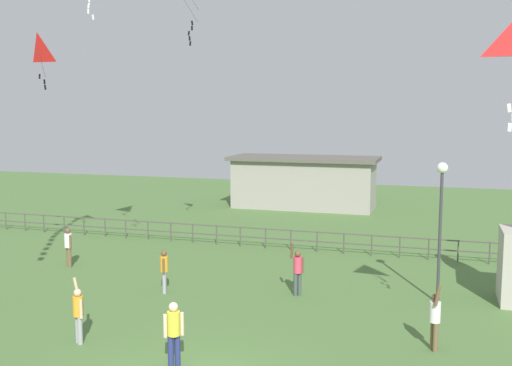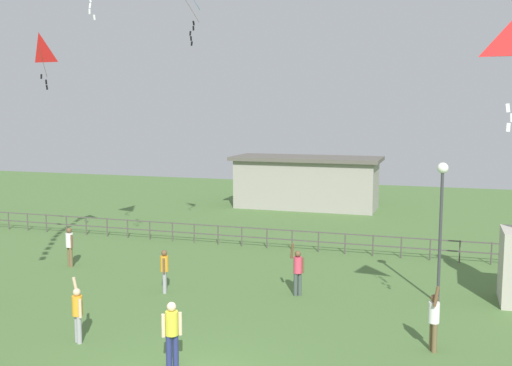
# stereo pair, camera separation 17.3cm
# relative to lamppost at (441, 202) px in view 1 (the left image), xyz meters

# --- Properties ---
(lamppost) EXTENTS (0.36, 0.36, 4.72)m
(lamppost) POSITION_rel_lamppost_xyz_m (0.00, 0.00, 0.00)
(lamppost) COLOR #38383D
(lamppost) RESTS_ON ground_plane
(person_0) EXTENTS (0.28, 0.44, 1.54)m
(person_0) POSITION_rel_lamppost_xyz_m (-9.20, -1.75, -2.52)
(person_0) COLOR #99999E
(person_0) RESTS_ON ground_plane
(person_1) EXTENTS (0.29, 0.49, 1.84)m
(person_1) POSITION_rel_lamppost_xyz_m (-0.07, -4.20, -2.48)
(person_1) COLOR brown
(person_1) RESTS_ON ground_plane
(person_2) EXTENTS (0.43, 0.35, 1.70)m
(person_2) POSITION_rel_lamppost_xyz_m (-6.22, -7.29, -2.42)
(person_2) COLOR navy
(person_2) RESTS_ON ground_plane
(person_3) EXTENTS (0.47, 0.35, 1.87)m
(person_3) POSITION_rel_lamppost_xyz_m (-4.66, -0.63, -2.46)
(person_3) COLOR #3F4C47
(person_3) RESTS_ON ground_plane
(person_4) EXTENTS (0.42, 0.39, 1.82)m
(person_4) POSITION_rel_lamppost_xyz_m (-9.42, -6.59, -2.49)
(person_4) COLOR #99999E
(person_4) RESTS_ON ground_plane
(person_6) EXTENTS (0.44, 0.30, 1.63)m
(person_6) POSITION_rel_lamppost_xyz_m (-14.51, 0.25, -2.47)
(person_6) COLOR brown
(person_6) RESTS_ON ground_plane
(kite_1) EXTENTS (1.01, 0.95, 2.51)m
(kite_1) POSITION_rel_lamppost_xyz_m (-10.99, 4.29, 7.73)
(kite_1) COLOR #198CD1
(kite_2) EXTENTS (0.81, 0.66, 2.27)m
(kite_2) POSITION_rel_lamppost_xyz_m (-15.79, 0.53, 5.46)
(kite_2) COLOR red
(waterfront_railing) EXTENTS (36.02, 0.06, 0.95)m
(waterfront_railing) POSITION_rel_lamppost_xyz_m (-5.93, 5.88, -2.79)
(waterfront_railing) COLOR #4C4742
(waterfront_railing) RESTS_ON ground_plane
(pavilion_building) EXTENTS (9.70, 4.01, 3.40)m
(pavilion_building) POSITION_rel_lamppost_xyz_m (-8.62, 17.88, -1.67)
(pavilion_building) COLOR gray
(pavilion_building) RESTS_ON ground_plane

